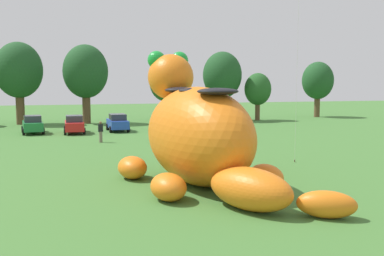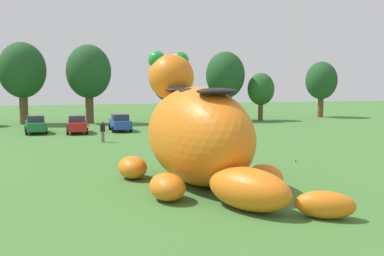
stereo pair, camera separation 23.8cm
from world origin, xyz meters
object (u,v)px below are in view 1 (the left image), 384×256
at_px(giant_inflatable_creature, 198,134).
at_px(box_truck, 195,114).
at_px(spectator_mid_field, 161,131).
at_px(car_green, 33,124).
at_px(spectator_by_cars, 173,150).
at_px(spectator_near_inflatable, 101,132).
at_px(car_blue, 118,122).
at_px(car_red, 74,124).

relative_size(giant_inflatable_creature, box_truck, 1.89).
height_order(giant_inflatable_creature, spectator_mid_field, giant_inflatable_creature).
bearing_deg(car_green, spectator_mid_field, -39.89).
distance_m(car_green, spectator_mid_field, 13.84).
bearing_deg(car_green, spectator_by_cars, -63.67).
height_order(box_truck, spectator_by_cars, box_truck).
bearing_deg(box_truck, car_green, 179.50).
bearing_deg(spectator_mid_field, giant_inflatable_creature, -94.62).
bearing_deg(car_green, box_truck, -0.50).
bearing_deg(spectator_by_cars, giant_inflatable_creature, -89.15).
bearing_deg(car_green, spectator_near_inflatable, -54.10).
height_order(car_blue, box_truck, box_truck).
bearing_deg(giant_inflatable_creature, car_blue, 93.45).
distance_m(box_truck, spectator_mid_field, 10.30).
height_order(giant_inflatable_creature, spectator_near_inflatable, giant_inflatable_creature).
distance_m(car_blue, spectator_mid_field, 9.14).
relative_size(car_blue, spectator_mid_field, 2.44).
relative_size(giant_inflatable_creature, spectator_near_inflatable, 7.18).
distance_m(car_red, car_blue, 4.24).
distance_m(car_red, box_truck, 12.24).
distance_m(car_blue, box_truck, 8.06).
relative_size(giant_inflatable_creature, car_green, 2.86).
height_order(car_blue, spectator_by_cars, car_blue).
bearing_deg(car_blue, car_red, -169.32).
bearing_deg(box_truck, car_red, -176.37).
relative_size(box_truck, spectator_mid_field, 3.79).
bearing_deg(car_blue, box_truck, -0.08).
relative_size(car_green, spectator_by_cars, 2.51).
height_order(spectator_near_inflatable, spectator_by_cars, same).
relative_size(box_truck, spectator_by_cars, 3.79).
xyz_separation_m(giant_inflatable_creature, car_blue, (-1.43, 23.69, -1.52)).
relative_size(car_blue, spectator_near_inflatable, 2.44).
bearing_deg(spectator_near_inflatable, car_blue, 74.83).
bearing_deg(spectator_mid_field, car_green, 140.11).
xyz_separation_m(car_green, car_red, (3.82, -0.91, 0.00)).
bearing_deg(car_green, giant_inflatable_creature, -68.44).
xyz_separation_m(spectator_near_inflatable, spectator_mid_field, (4.78, -0.82, 0.00)).
distance_m(giant_inflatable_creature, spectator_near_inflatable, 16.23).
distance_m(car_green, spectator_near_inflatable, 9.95).
height_order(giant_inflatable_creature, box_truck, giant_inflatable_creature).
xyz_separation_m(car_blue, box_truck, (8.03, -0.01, 0.74)).
xyz_separation_m(car_green, spectator_by_cars, (9.34, -18.86, -0.01)).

